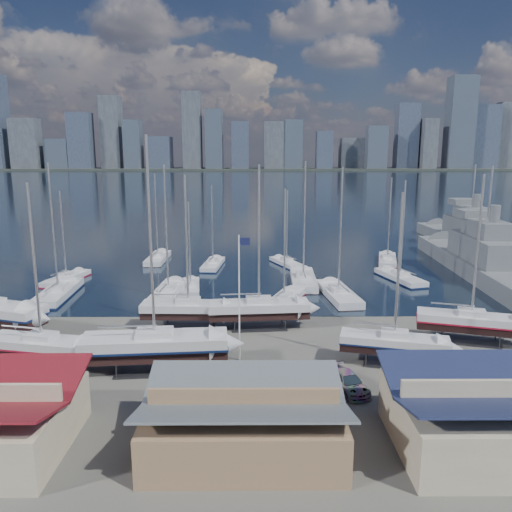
{
  "coord_description": "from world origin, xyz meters",
  "views": [
    {
      "loc": [
        0.59,
        -54.22,
        18.08
      ],
      "look_at": [
        0.93,
        8.0,
        5.44
      ],
      "focal_mm": 35.0,
      "sensor_mm": 36.0,
      "label": 1
    }
  ],
  "objects_px": {
    "flagpole": "(240,290)",
    "naval_ship_west": "(469,240)",
    "naval_ship_east": "(483,265)",
    "car_a": "(20,406)"
  },
  "relations": [
    {
      "from": "naval_ship_west",
      "to": "flagpole",
      "type": "distance_m",
      "value": 69.89
    },
    {
      "from": "car_a",
      "to": "flagpole",
      "type": "xyz_separation_m",
      "value": [
        15.29,
        9.49,
        5.79
      ]
    },
    {
      "from": "naval_ship_east",
      "to": "flagpole",
      "type": "xyz_separation_m",
      "value": [
        -36.11,
        -31.74,
        4.87
      ]
    },
    {
      "from": "flagpole",
      "to": "naval_ship_west",
      "type": "bearing_deg",
      "value": 51.33
    },
    {
      "from": "naval_ship_west",
      "to": "car_a",
      "type": "distance_m",
      "value": 86.9
    },
    {
      "from": "car_a",
      "to": "flagpole",
      "type": "distance_m",
      "value": 18.91
    },
    {
      "from": "car_a",
      "to": "naval_ship_west",
      "type": "bearing_deg",
      "value": 51.78
    },
    {
      "from": "naval_ship_west",
      "to": "car_a",
      "type": "relative_size",
      "value": 9.77
    },
    {
      "from": "naval_ship_east",
      "to": "naval_ship_west",
      "type": "distance_m",
      "value": 23.88
    },
    {
      "from": "flagpole",
      "to": "car_a",
      "type": "bearing_deg",
      "value": -148.18
    }
  ]
}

